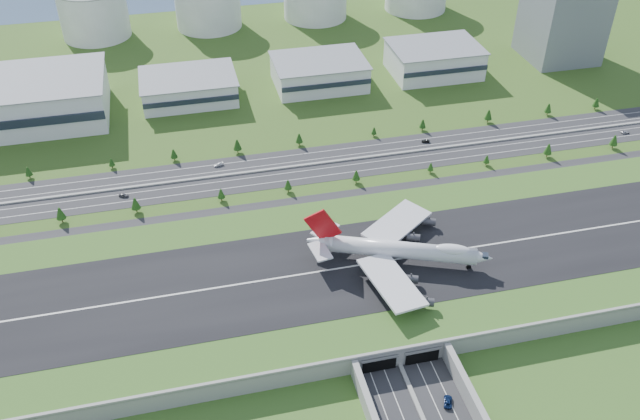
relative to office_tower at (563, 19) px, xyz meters
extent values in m
plane|color=#305019|center=(-200.00, -195.00, -27.50)|extent=(1200.00, 1200.00, 0.00)
cube|color=gray|center=(-200.00, -195.00, -23.50)|extent=(520.00, 100.00, 8.00)
cube|color=#406121|center=(-200.00, -195.00, -19.42)|extent=(520.00, 100.00, 0.16)
cube|color=black|center=(-200.00, -195.00, -19.28)|extent=(520.00, 58.00, 0.12)
cube|color=silver|center=(-200.00, -195.00, -19.20)|extent=(520.00, 0.90, 0.02)
cube|color=gray|center=(-200.00, -244.40, -18.90)|extent=(520.00, 1.20, 1.20)
cube|color=black|center=(-208.50, -245.20, -24.30)|extent=(13.00, 1.20, 6.00)
cube|color=black|center=(-191.50, -245.20, -24.30)|extent=(13.00, 1.20, 6.00)
cube|color=#28282B|center=(-200.00, -100.00, -27.44)|extent=(560.00, 36.00, 0.12)
cylinder|color=#3D2819|center=(-330.78, -122.00, -26.00)|extent=(0.50, 0.50, 2.99)
cone|color=#16360E|center=(-330.78, -122.00, -22.18)|extent=(4.65, 4.65, 5.98)
cylinder|color=#3D2819|center=(-295.43, -122.00, -26.02)|extent=(0.50, 0.50, 2.96)
cone|color=#16360E|center=(-295.43, -122.00, -22.24)|extent=(4.60, 4.60, 5.92)
cylinder|color=#3D2819|center=(-253.37, -122.00, -26.26)|extent=(0.50, 0.50, 2.48)
cone|color=#16360E|center=(-253.37, -122.00, -23.09)|extent=(3.86, 3.86, 4.96)
cylinder|color=#3D2819|center=(-219.01, -122.00, -26.25)|extent=(0.50, 0.50, 2.51)
cone|color=#16360E|center=(-219.01, -122.00, -23.04)|extent=(3.90, 3.90, 5.02)
cylinder|color=#3D2819|center=(-182.65, -122.00, -26.17)|extent=(0.50, 0.50, 2.65)
cone|color=#16360E|center=(-182.65, -122.00, -22.79)|extent=(4.12, 4.12, 5.30)
cylinder|color=#3D2819|center=(-141.25, -122.00, -26.43)|extent=(0.50, 0.50, 2.14)
cone|color=#16360E|center=(-141.25, -122.00, -23.70)|extent=(3.33, 3.33, 4.28)
cylinder|color=#3D2819|center=(-108.91, -122.00, -26.41)|extent=(0.50, 0.50, 2.18)
cone|color=#16360E|center=(-108.91, -122.00, -23.62)|extent=(3.39, 3.39, 4.36)
cylinder|color=#3D2819|center=(-72.48, -122.00, -26.02)|extent=(0.50, 0.50, 2.95)
cone|color=#16360E|center=(-72.48, -122.00, -22.25)|extent=(4.59, 4.59, 5.90)
cylinder|color=#3D2819|center=(-31.61, -122.00, -26.03)|extent=(0.50, 0.50, 2.94)
cone|color=#16360E|center=(-31.61, -122.00, -22.27)|extent=(4.58, 4.58, 5.89)
cylinder|color=#3D2819|center=(-350.19, -78.00, -26.31)|extent=(0.50, 0.50, 2.38)
cone|color=#16360E|center=(-350.19, -78.00, -23.26)|extent=(3.71, 3.71, 4.77)
cylinder|color=#3D2819|center=(-307.59, -78.00, -26.44)|extent=(0.50, 0.50, 2.11)
cone|color=#16360E|center=(-307.59, -78.00, -23.75)|extent=(3.28, 3.28, 4.22)
cylinder|color=#3D2819|center=(-274.25, -78.00, -26.25)|extent=(0.50, 0.50, 2.50)
cone|color=#16360E|center=(-274.25, -78.00, -23.06)|extent=(3.88, 3.88, 4.99)
cylinder|color=#3D2819|center=(-239.16, -78.00, -26.01)|extent=(0.50, 0.50, 2.98)
cone|color=#16360E|center=(-239.16, -78.00, -22.21)|extent=(4.63, 4.63, 5.95)
cylinder|color=#3D2819|center=(-203.88, -78.00, -26.17)|extent=(0.50, 0.50, 2.66)
cone|color=#16360E|center=(-203.88, -78.00, -22.77)|extent=(4.14, 4.14, 5.32)
cylinder|color=#3D2819|center=(-159.45, -78.00, -26.48)|extent=(0.50, 0.50, 2.04)
cone|color=#16360E|center=(-159.45, -78.00, -23.87)|extent=(3.17, 3.17, 4.08)
cylinder|color=#3D2819|center=(-129.58, -78.00, -26.24)|extent=(0.50, 0.50, 2.52)
cone|color=#16360E|center=(-129.58, -78.00, -23.02)|extent=(3.92, 3.92, 5.04)
cylinder|color=#3D2819|center=(-87.88, -78.00, -26.03)|extent=(0.50, 0.50, 2.95)
cone|color=#16360E|center=(-87.88, -78.00, -22.26)|extent=(4.59, 4.59, 5.90)
cylinder|color=#3D2819|center=(-48.42, -78.00, -26.13)|extent=(0.50, 0.50, 2.73)
cone|color=#16360E|center=(-48.42, -78.00, -22.64)|extent=(4.25, 4.25, 5.46)
cylinder|color=#3D2819|center=(-15.76, -78.00, -26.15)|extent=(0.50, 0.50, 2.71)
cone|color=#16360E|center=(-15.76, -78.00, -22.68)|extent=(4.21, 4.21, 5.42)
cube|color=white|center=(-370.00, -10.00, -15.00)|extent=(120.00, 60.00, 25.00)
cube|color=white|center=(-260.00, -5.00, -20.00)|extent=(58.00, 42.00, 15.00)
cube|color=white|center=(-175.00, -5.00, -19.00)|extent=(58.00, 42.00, 17.00)
cube|color=white|center=(-95.00, -5.00, -18.00)|extent=(58.00, 42.00, 19.00)
cube|color=slate|center=(0.00, 0.00, 0.00)|extent=(46.00, 46.00, 55.00)
cylinder|color=silver|center=(-320.00, 115.00, -10.00)|extent=(50.00, 50.00, 35.00)
cylinder|color=silver|center=(-235.00, 115.00, -10.00)|extent=(50.00, 50.00, 35.00)
cylinder|color=silver|center=(-184.73, -196.69, -12.56)|extent=(62.43, 30.65, 7.35)
cone|color=silver|center=(-152.74, -209.46, -12.56)|extent=(11.25, 10.23, 7.35)
cone|color=silver|center=(-216.71, -183.93, -12.10)|extent=(13.39, 11.08, 7.35)
ellipsoid|color=silver|center=(-164.43, -204.79, -9.92)|extent=(16.67, 11.12, 4.52)
cube|color=silver|center=(-194.09, -213.97, -13.71)|extent=(20.84, 36.55, 1.81)
cube|color=silver|center=(-179.63, -177.72, -13.71)|extent=(36.62, 32.42, 1.81)
cylinder|color=#38383D|center=(-184.75, -211.52, -16.24)|extent=(6.82, 5.41, 3.44)
cylinder|color=#38383D|center=(-183.21, -225.72, -16.24)|extent=(6.82, 5.41, 3.44)
cylinder|color=#38383D|center=(-174.54, -185.93, -16.24)|extent=(6.82, 5.41, 3.44)
cylinder|color=#38383D|center=(-163.64, -176.68, -16.24)|extent=(6.82, 5.41, 3.44)
cube|color=silver|center=(-218.41, -191.28, -11.18)|extent=(8.63, 13.48, 0.69)
cube|color=silver|center=(-212.88, -177.42, -11.18)|extent=(14.18, 13.23, 0.69)
cube|color=#B90C12|center=(-215.65, -184.35, -3.38)|extent=(15.58, 7.03, 17.21)
cylinder|color=black|center=(-157.18, -207.69, -18.59)|extent=(2.18, 0.80, 2.18)
cylinder|color=black|center=(-190.35, -198.40, -18.59)|extent=(2.18, 0.80, 2.18)
cylinder|color=black|center=(-187.63, -191.58, -18.59)|extent=(2.18, 0.80, 2.18)
cylinder|color=black|center=(-196.75, -195.85, -18.59)|extent=(2.18, 0.80, 2.18)
cylinder|color=black|center=(-194.03, -189.02, -18.59)|extent=(2.18, 0.80, 2.18)
imported|color=#0D1D45|center=(-188.94, -265.53, -26.52)|extent=(4.93, 6.78, 1.71)
imported|color=#535358|center=(-301.72, -107.31, -26.55)|extent=(5.27, 3.69, 1.66)
imported|color=black|center=(-132.61, -91.90, -26.63)|extent=(4.83, 2.77, 1.51)
imported|color=silver|center=(-14.83, -109.05, -26.71)|extent=(4.98, 2.54, 1.35)
imported|color=white|center=(-251.27, -89.36, -26.59)|extent=(5.88, 3.67, 1.59)
camera|label=1|loc=(-268.92, -404.52, 172.68)|focal=38.00mm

